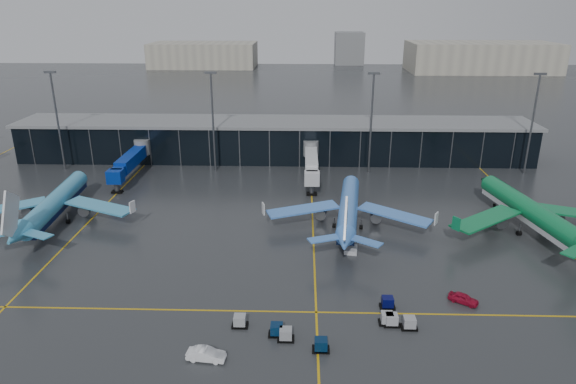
{
  "coord_description": "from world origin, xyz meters",
  "views": [
    {
      "loc": [
        7.84,
        -77.54,
        41.35
      ],
      "look_at": [
        5.0,
        18.0,
        6.0
      ],
      "focal_mm": 32.0,
      "sensor_mm": 36.0,
      "label": 1
    }
  ],
  "objects_px": {
    "airliner_klm_near": "(349,197)",
    "service_van_white": "(206,354)",
    "baggage_carts": "(338,324)",
    "mobile_airstair": "(351,248)",
    "service_van_red": "(463,298)",
    "airliner_aer_lingus": "(532,199)",
    "airliner_arkefly": "(54,192)"
  },
  "relations": [
    {
      "from": "airliner_klm_near",
      "to": "service_van_white",
      "type": "xyz_separation_m",
      "value": [
        -20.73,
        -41.77,
        -5.09
      ]
    },
    {
      "from": "baggage_carts",
      "to": "mobile_airstair",
      "type": "height_order",
      "value": "mobile_airstair"
    },
    {
      "from": "baggage_carts",
      "to": "mobile_airstair",
      "type": "xyz_separation_m",
      "value": [
        3.67,
        23.15,
        0.01
      ]
    },
    {
      "from": "airliner_klm_near",
      "to": "mobile_airstair",
      "type": "bearing_deg",
      "value": -85.29
    },
    {
      "from": "baggage_carts",
      "to": "service_van_red",
      "type": "height_order",
      "value": "baggage_carts"
    },
    {
      "from": "baggage_carts",
      "to": "service_van_red",
      "type": "relative_size",
      "value": 5.84
    },
    {
      "from": "airliner_aer_lingus",
      "to": "baggage_carts",
      "type": "height_order",
      "value": "airliner_aer_lingus"
    },
    {
      "from": "airliner_arkefly",
      "to": "airliner_aer_lingus",
      "type": "height_order",
      "value": "airliner_aer_lingus"
    },
    {
      "from": "airliner_arkefly",
      "to": "mobile_airstair",
      "type": "height_order",
      "value": "airliner_arkefly"
    },
    {
      "from": "airliner_aer_lingus",
      "to": "mobile_airstair",
      "type": "height_order",
      "value": "airliner_aer_lingus"
    },
    {
      "from": "service_van_white",
      "to": "baggage_carts",
      "type": "bearing_deg",
      "value": -61.82
    },
    {
      "from": "airliner_aer_lingus",
      "to": "service_van_red",
      "type": "height_order",
      "value": "airliner_aer_lingus"
    },
    {
      "from": "airliner_klm_near",
      "to": "service_van_white",
      "type": "bearing_deg",
      "value": -109.61
    },
    {
      "from": "airliner_arkefly",
      "to": "airliner_aer_lingus",
      "type": "relative_size",
      "value": 0.94
    },
    {
      "from": "baggage_carts",
      "to": "airliner_aer_lingus",
      "type": "bearing_deg",
      "value": 40.87
    },
    {
      "from": "airliner_klm_near",
      "to": "baggage_carts",
      "type": "relative_size",
      "value": 1.53
    },
    {
      "from": "airliner_klm_near",
      "to": "baggage_carts",
      "type": "bearing_deg",
      "value": -89.89
    },
    {
      "from": "baggage_carts",
      "to": "mobile_airstair",
      "type": "bearing_deg",
      "value": 81.0
    },
    {
      "from": "mobile_airstair",
      "to": "service_van_red",
      "type": "xyz_separation_m",
      "value": [
        15.06,
        -16.09,
        -0.04
      ]
    },
    {
      "from": "airliner_arkefly",
      "to": "mobile_airstair",
      "type": "bearing_deg",
      "value": -16.6
    },
    {
      "from": "airliner_arkefly",
      "to": "airliner_klm_near",
      "type": "xyz_separation_m",
      "value": [
        58.59,
        -0.61,
        -0.16
      ]
    },
    {
      "from": "mobile_airstair",
      "to": "service_van_white",
      "type": "distance_m",
      "value": 36.18
    },
    {
      "from": "baggage_carts",
      "to": "service_van_white",
      "type": "height_order",
      "value": "baggage_carts"
    },
    {
      "from": "airliner_klm_near",
      "to": "baggage_carts",
      "type": "xyz_separation_m",
      "value": [
        -4.09,
        -34.97,
        -5.13
      ]
    },
    {
      "from": "service_van_red",
      "to": "service_van_white",
      "type": "xyz_separation_m",
      "value": [
        -35.36,
        -13.86,
        0.06
      ]
    },
    {
      "from": "airliner_aer_lingus",
      "to": "service_van_red",
      "type": "distance_m",
      "value": 33.35
    },
    {
      "from": "service_van_white",
      "to": "airliner_klm_near",
      "type": "bearing_deg",
      "value": -20.44
    },
    {
      "from": "airliner_aer_lingus",
      "to": "baggage_carts",
      "type": "distance_m",
      "value": 51.21
    },
    {
      "from": "airliner_arkefly",
      "to": "service_van_white",
      "type": "relative_size",
      "value": 8.16
    },
    {
      "from": "airliner_aer_lingus",
      "to": "service_van_red",
      "type": "xyz_separation_m",
      "value": [
        -19.76,
        -26.25,
        -5.67
      ]
    },
    {
      "from": "airliner_aer_lingus",
      "to": "service_van_red",
      "type": "relative_size",
      "value": 9.7
    },
    {
      "from": "airliner_klm_near",
      "to": "airliner_aer_lingus",
      "type": "height_order",
      "value": "airliner_aer_lingus"
    }
  ]
}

